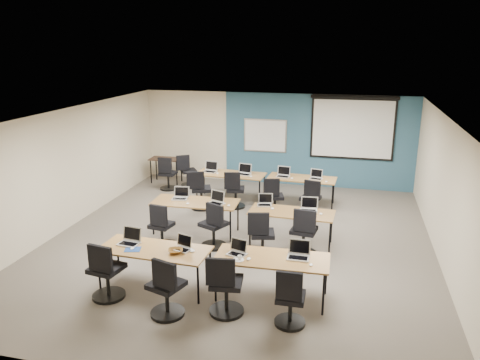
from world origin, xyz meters
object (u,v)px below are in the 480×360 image
(laptop_10, at_px, (283,174))
(laptop_6, at_px, (265,202))
(task_chair_10, at_px, (274,199))
(task_chair_5, at_px, (214,229))
(training_table_mid_right, at_px, (292,214))
(utility_table, at_px, (166,161))
(task_chair_6, at_px, (261,238))
(task_chair_7, at_px, (304,236))
(whiteboard, at_px, (265,136))
(task_chair_2, at_px, (225,290))
(laptop_0, at_px, (130,240))
(projector_screen, at_px, (353,125))
(laptop_7, at_px, (309,207))
(task_chair_3, at_px, (290,302))
(laptop_2, at_px, (237,251))
(laptop_1, at_px, (183,246))
(spare_chair_b, at_px, (167,176))
(training_table_front_right, at_px, (272,260))
(laptop_4, at_px, (180,196))
(spare_chair_a, at_px, (187,173))
(task_chair_11, at_px, (311,202))
(task_chair_8, at_px, (200,193))
(task_chair_9, at_px, (235,193))
(laptop_3, at_px, (299,253))
(task_chair_4, at_px, (161,229))
(task_chair_0, at_px, (106,275))
(training_table_front_left, at_px, (154,251))
(training_table_back_left, at_px, (231,175))
(laptop_5, at_px, (216,200))
(task_chair_1, at_px, (166,292))
(training_table_mid_left, at_px, (195,203))
(laptop_9, at_px, (244,172))
(laptop_11, at_px, (316,177))
(laptop_8, at_px, (210,169))

(laptop_10, bearing_deg, laptop_6, -84.03)
(task_chair_10, bearing_deg, task_chair_5, -127.03)
(training_table_mid_right, distance_m, utility_table, 5.65)
(task_chair_6, xyz_separation_m, task_chair_7, (0.79, 0.30, 0.01))
(whiteboard, xyz_separation_m, training_table_mid_right, (1.39, -4.34, -0.77))
(task_chair_6, bearing_deg, task_chair_7, 7.34)
(task_chair_2, bearing_deg, laptop_0, 153.89)
(task_chair_5, bearing_deg, projector_screen, 86.55)
(whiteboard, height_order, laptop_7, whiteboard)
(task_chair_3, relative_size, laptop_6, 3.11)
(laptop_2, bearing_deg, laptop_1, -160.74)
(laptop_7, distance_m, spare_chair_b, 5.16)
(training_table_front_right, xyz_separation_m, task_chair_10, (-0.63, 3.92, -0.30))
(laptop_4, bearing_deg, spare_chair_a, 97.62)
(task_chair_10, bearing_deg, task_chair_11, -16.01)
(laptop_1, xyz_separation_m, task_chair_6, (1.07, 1.48, -0.38))
(laptop_0, xyz_separation_m, laptop_1, (0.98, -0.00, -0.01))
(task_chair_8, bearing_deg, laptop_7, -47.37)
(whiteboard, height_order, task_chair_9, whiteboard)
(laptop_0, height_order, laptop_7, laptop_0)
(task_chair_6, bearing_deg, laptop_0, -157.62)
(laptop_3, relative_size, task_chair_4, 0.37)
(task_chair_2, relative_size, task_chair_6, 1.03)
(task_chair_0, xyz_separation_m, laptop_4, (0.12, 3.15, 0.37))
(task_chair_7, bearing_deg, training_table_mid_right, 130.81)
(laptop_4, height_order, task_chair_11, laptop_4)
(training_table_front_left, relative_size, task_chair_11, 1.94)
(training_table_back_left, bearing_deg, utility_table, 157.20)
(training_table_front_left, relative_size, laptop_4, 5.58)
(laptop_5, xyz_separation_m, spare_chair_a, (-1.88, 3.30, -0.40))
(task_chair_8, xyz_separation_m, utility_table, (-1.75, 2.02, 0.24))
(training_table_mid_right, xyz_separation_m, task_chair_1, (-1.49, -3.16, -0.26))
(task_chair_5, bearing_deg, task_chair_11, 76.78)
(laptop_6, relative_size, task_chair_11, 0.32)
(laptop_2, bearing_deg, training_table_front_left, -157.26)
(laptop_3, height_order, spare_chair_a, laptop_3)
(training_table_mid_left, relative_size, laptop_5, 5.42)
(task_chair_8, distance_m, laptop_9, 1.37)
(laptop_4, height_order, spare_chair_a, laptop_4)
(task_chair_5, distance_m, laptop_6, 1.28)
(task_chair_2, bearing_deg, laptop_11, 72.90)
(laptop_5, bearing_deg, laptop_9, 108.41)
(laptop_0, relative_size, task_chair_7, 0.35)
(laptop_1, bearing_deg, laptop_5, 110.37)
(training_table_front_left, xyz_separation_m, task_chair_1, (0.53, -0.80, -0.27))
(task_chair_6, relative_size, task_chair_8, 0.97)
(laptop_1, relative_size, laptop_10, 0.89)
(training_table_mid_right, relative_size, task_chair_10, 1.84)
(task_chair_7, bearing_deg, training_table_mid_left, 173.23)
(laptop_10, bearing_deg, laptop_8, -173.12)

